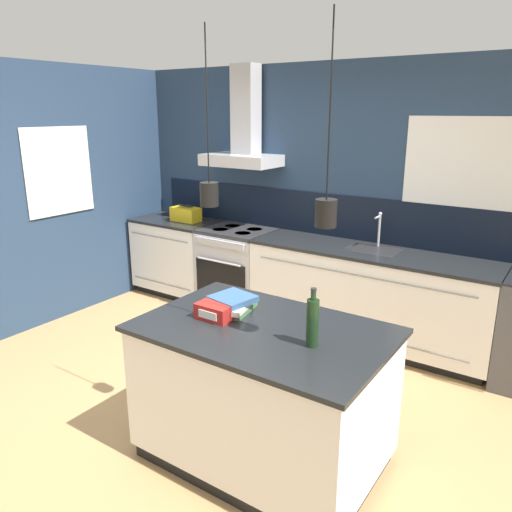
# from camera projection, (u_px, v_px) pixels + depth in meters

# --- Properties ---
(ground_plane) EXTENTS (16.00, 16.00, 0.00)m
(ground_plane) POSITION_uv_depth(u_px,v_px,m) (212.00, 406.00, 3.77)
(ground_plane) COLOR tan
(ground_plane) RESTS_ON ground
(wall_back) EXTENTS (5.60, 2.44, 2.60)m
(wall_back) POSITION_uv_depth(u_px,v_px,m) (329.00, 192.00, 5.01)
(wall_back) COLOR navy
(wall_back) RESTS_ON ground_plane
(wall_left) EXTENTS (0.08, 3.80, 2.60)m
(wall_left) POSITION_uv_depth(u_px,v_px,m) (71.00, 193.00, 5.26)
(wall_left) COLOR navy
(wall_left) RESTS_ON ground_plane
(counter_run_left) EXTENTS (1.02, 0.64, 0.91)m
(counter_run_left) POSITION_uv_depth(u_px,v_px,m) (179.00, 256.00, 5.98)
(counter_run_left) COLOR black
(counter_run_left) RESTS_ON ground_plane
(counter_run_sink) EXTENTS (2.30, 0.64, 1.24)m
(counter_run_sink) POSITION_uv_depth(u_px,v_px,m) (368.00, 296.00, 4.70)
(counter_run_sink) COLOR black
(counter_run_sink) RESTS_ON ground_plane
(oven_range) EXTENTS (0.74, 0.66, 0.91)m
(oven_range) POSITION_uv_depth(u_px,v_px,m) (238.00, 269.00, 5.51)
(oven_range) COLOR #B5B5BA
(oven_range) RESTS_ON ground_plane
(kitchen_island) EXTENTS (1.48, 0.97, 0.91)m
(kitchen_island) POSITION_uv_depth(u_px,v_px,m) (263.00, 394.00, 3.08)
(kitchen_island) COLOR black
(kitchen_island) RESTS_ON ground_plane
(bottle_on_island) EXTENTS (0.07, 0.07, 0.33)m
(bottle_on_island) POSITION_uv_depth(u_px,v_px,m) (313.00, 322.00, 2.68)
(bottle_on_island) COLOR #193319
(bottle_on_island) RESTS_ON kitchen_island
(book_stack) EXTENTS (0.28, 0.35, 0.10)m
(book_stack) POSITION_uv_depth(u_px,v_px,m) (233.00, 304.00, 3.18)
(book_stack) COLOR #4C7F4C
(book_stack) RESTS_ON kitchen_island
(red_supply_box) EXTENTS (0.23, 0.19, 0.10)m
(red_supply_box) POSITION_uv_depth(u_px,v_px,m) (217.00, 310.00, 3.08)
(red_supply_box) COLOR red
(red_supply_box) RESTS_ON kitchen_island
(yellow_toolbox) EXTENTS (0.34, 0.18, 0.19)m
(yellow_toolbox) POSITION_uv_depth(u_px,v_px,m) (186.00, 214.00, 5.76)
(yellow_toolbox) COLOR gold
(yellow_toolbox) RESTS_ON counter_run_left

